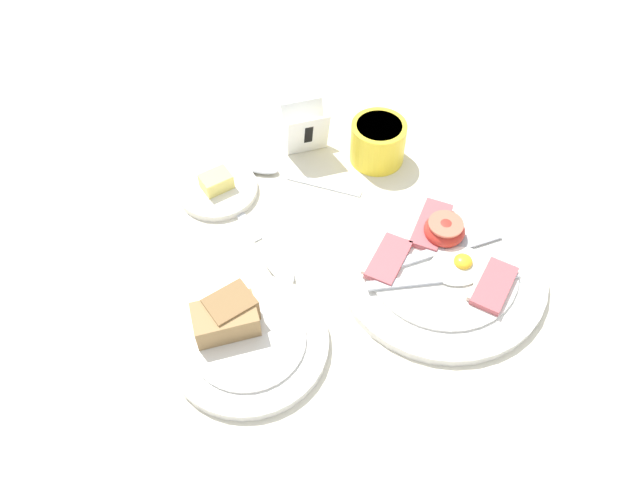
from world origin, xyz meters
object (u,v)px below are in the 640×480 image
object	(u,v)px
bread_plate	(243,334)
butter_dish	(218,188)
number_card	(306,130)
teaspoon_by_saucer	(267,250)
sugar_cup	(378,141)
breakfast_plate	(442,265)
teaspoon_near_cup	(273,171)

from	to	relation	value
bread_plate	butter_dish	size ratio (longest dim) A/B	1.67
number_card	teaspoon_by_saucer	distance (m)	0.20
sugar_cup	teaspoon_by_saucer	distance (m)	0.23
bread_plate	breakfast_plate	bearing A→B (deg)	0.98
sugar_cup	butter_dish	distance (m)	0.23
bread_plate	number_card	world-z (taller)	number_card
sugar_cup	butter_dish	world-z (taller)	sugar_cup
number_card	teaspoon_near_cup	distance (m)	0.07
sugar_cup	teaspoon_by_saucer	bearing A→B (deg)	-152.30
sugar_cup	teaspoon_near_cup	xyz separation A→B (m)	(-0.15, 0.03, -0.03)
breakfast_plate	teaspoon_near_cup	xyz separation A→B (m)	(-0.14, 0.24, -0.01)
teaspoon_by_saucer	teaspoon_near_cup	distance (m)	0.14
bread_plate	sugar_cup	distance (m)	0.35
number_card	teaspoon_by_saucer	size ratio (longest dim) A/B	0.38
breakfast_plate	sugar_cup	world-z (taller)	sugar_cup
breakfast_plate	number_card	world-z (taller)	number_card
breakfast_plate	butter_dish	distance (m)	0.32
breakfast_plate	teaspoon_near_cup	bearing A→B (deg)	120.35
butter_dish	teaspoon_by_saucer	size ratio (longest dim) A/B	0.57
number_card	teaspoon_near_cup	bearing A→B (deg)	-150.32
sugar_cup	butter_dish	xyz separation A→B (m)	(-0.23, 0.02, -0.03)
teaspoon_by_saucer	teaspoon_near_cup	size ratio (longest dim) A/B	1.21
number_card	breakfast_plate	bearing A→B (deg)	-68.21
butter_dish	number_card	xyz separation A→B (m)	(0.14, 0.03, 0.03)
bread_plate	sugar_cup	xyz separation A→B (m)	(0.27, 0.22, 0.02)
bread_plate	butter_dish	world-z (taller)	bread_plate
bread_plate	teaspoon_near_cup	world-z (taller)	bread_plate
teaspoon_near_cup	breakfast_plate	bearing A→B (deg)	160.63
breakfast_plate	sugar_cup	bearing A→B (deg)	87.33
butter_dish	teaspoon_by_saucer	distance (m)	0.13
breakfast_plate	teaspoon_by_saucer	world-z (taller)	breakfast_plate
breakfast_plate	sugar_cup	distance (m)	0.21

